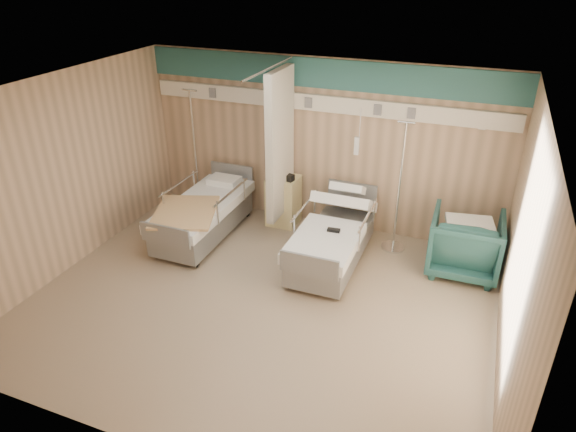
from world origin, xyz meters
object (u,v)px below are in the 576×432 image
at_px(visitor_armchair, 465,243).
at_px(iv_stand_right, 395,224).
at_px(bedside_cabinet, 283,201).
at_px(iv_stand_left, 198,185).
at_px(bed_right, 332,244).
at_px(bed_left, 203,219).

height_order(visitor_armchair, iv_stand_right, iv_stand_right).
relative_size(bedside_cabinet, iv_stand_left, 0.39).
height_order(bed_right, iv_stand_left, iv_stand_left).
bearing_deg(iv_stand_left, bed_right, -17.68).
xyz_separation_m(bed_right, visitor_armchair, (1.85, 0.47, 0.14)).
relative_size(bed_left, bedside_cabinet, 2.54).
distance_m(bed_right, iv_stand_left, 2.96).
distance_m(bedside_cabinet, iv_stand_right, 1.95).
relative_size(bedside_cabinet, visitor_armchair, 0.84).
bearing_deg(bedside_cabinet, bed_right, -38.05).
relative_size(visitor_armchair, iv_stand_left, 0.46).
distance_m(visitor_armchair, iv_stand_left, 4.68).
bearing_deg(iv_stand_right, bed_right, -136.82).
xyz_separation_m(bed_right, iv_stand_right, (0.79, 0.75, 0.11)).
relative_size(bed_right, iv_stand_right, 1.04).
distance_m(bed_left, bedside_cabinet, 1.39).
xyz_separation_m(bed_left, visitor_armchair, (4.05, 0.47, 0.14)).
relative_size(bed_right, bedside_cabinet, 2.54).
distance_m(bed_right, visitor_armchair, 1.91).
distance_m(bed_right, iv_stand_right, 1.09).
bearing_deg(bed_left, iv_stand_right, 13.98).
bearing_deg(bed_right, visitor_armchair, 14.34).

